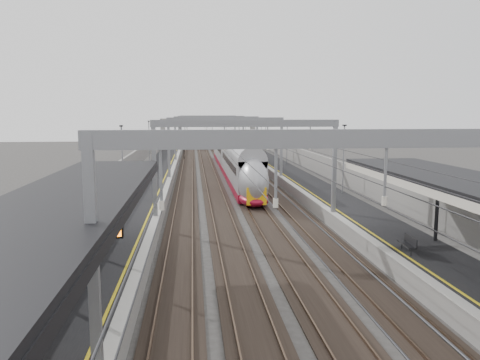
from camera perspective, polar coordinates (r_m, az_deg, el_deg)
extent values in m
cube|color=black|center=(55.74, -10.18, 0.22)|extent=(4.00, 120.00, 1.00)
cube|color=black|center=(56.78, 6.13, 0.44)|extent=(4.00, 120.00, 1.00)
cube|color=black|center=(55.64, -6.58, -0.20)|extent=(2.40, 140.00, 0.08)
cube|color=brown|center=(55.64, -7.32, -0.12)|extent=(0.07, 140.00, 0.14)
cube|color=brown|center=(55.62, -5.84, -0.10)|extent=(0.07, 140.00, 0.14)
cube|color=black|center=(55.67, -3.49, -0.15)|extent=(2.40, 140.00, 0.08)
cube|color=brown|center=(55.64, -4.23, -0.07)|extent=(0.07, 140.00, 0.14)
cube|color=brown|center=(55.69, -2.75, -0.05)|extent=(0.07, 140.00, 0.14)
cube|color=black|center=(55.87, -0.41, -0.11)|extent=(2.40, 140.00, 0.08)
cube|color=brown|center=(55.80, -1.15, -0.03)|extent=(0.07, 140.00, 0.14)
cube|color=brown|center=(55.93, 0.32, -0.01)|extent=(0.07, 140.00, 0.14)
cube|color=black|center=(56.23, 2.63, -0.07)|extent=(2.40, 140.00, 0.08)
cube|color=brown|center=(56.12, 1.90, 0.01)|extent=(0.07, 140.00, 0.14)
cube|color=brown|center=(56.33, 3.36, 0.03)|extent=(0.07, 140.00, 0.14)
cube|color=gray|center=(12.89, -17.50, -9.01)|extent=(0.28, 0.28, 6.60)
cube|color=gray|center=(12.62, 11.19, 4.96)|extent=(13.00, 0.25, 0.50)
cube|color=gray|center=(32.38, -10.40, 1.38)|extent=(0.28, 0.28, 6.60)
cube|color=gray|center=(33.78, 11.43, 1.63)|extent=(0.28, 0.28, 6.60)
cube|color=gray|center=(32.28, 0.76, 6.92)|extent=(13.00, 0.25, 0.50)
cube|color=gray|center=(52.26, -8.67, 3.93)|extent=(0.28, 0.28, 6.60)
cube|color=gray|center=(53.14, 5.06, 4.06)|extent=(0.28, 0.28, 6.60)
cube|color=gray|center=(52.19, -1.76, 7.36)|extent=(13.00, 0.25, 0.50)
cube|color=gray|center=(72.20, -7.89, 5.07)|extent=(0.28, 0.28, 6.60)
cube|color=gray|center=(72.84, 2.10, 5.16)|extent=(0.28, 0.28, 6.60)
cube|color=gray|center=(72.16, -2.89, 7.56)|extent=(13.00, 0.25, 0.50)
cube|color=gray|center=(92.17, -7.45, 5.71)|extent=(0.28, 0.28, 6.60)
cube|color=gray|center=(92.67, 0.40, 5.79)|extent=(0.28, 0.28, 6.60)
cube|color=gray|center=(92.13, -3.53, 7.66)|extent=(13.00, 0.25, 0.50)
cube|color=gray|center=(110.15, -7.19, 6.10)|extent=(0.28, 0.28, 6.60)
cube|color=gray|center=(110.57, -0.61, 6.17)|extent=(0.28, 0.28, 6.60)
cube|color=gray|center=(110.12, -3.91, 7.73)|extent=(13.00, 0.25, 0.50)
cylinder|color=#262628|center=(60.12, -6.60, 5.64)|extent=(0.03, 140.00, 0.03)
cylinder|color=#262628|center=(60.15, -3.73, 5.68)|extent=(0.03, 140.00, 0.03)
cylinder|color=#262628|center=(60.33, -0.87, 5.71)|extent=(0.03, 140.00, 0.03)
cylinder|color=#262628|center=(60.66, 1.97, 5.71)|extent=(0.03, 140.00, 0.03)
cube|color=black|center=(14.06, -23.64, -4.45)|extent=(4.40, 30.00, 0.24)
cylinder|color=black|center=(25.30, -19.48, -3.79)|extent=(0.20, 0.20, 4.00)
cube|color=black|center=(14.77, -17.13, -5.81)|extent=(1.60, 0.15, 0.55)
cube|color=#F26504|center=(14.69, -17.19, -5.89)|extent=(1.50, 0.02, 0.42)
cylinder|color=black|center=(27.98, 22.92, -2.87)|extent=(0.20, 0.20, 4.00)
cube|color=gray|center=(110.14, -3.91, 7.13)|extent=(22.00, 2.20, 1.40)
cube|color=gray|center=(110.38, -9.37, 5.43)|extent=(1.00, 2.20, 6.20)
cube|color=gray|center=(111.08, 1.56, 5.55)|extent=(1.00, 2.20, 6.20)
cube|color=gray|center=(55.94, -13.48, 1.29)|extent=(0.30, 120.00, 3.20)
cube|color=gray|center=(57.39, 9.28, 1.57)|extent=(0.30, 120.00, 3.20)
cube|color=maroon|center=(51.77, 0.01, -0.15)|extent=(2.62, 22.34, 0.78)
cube|color=#A3A3A8|center=(51.54, 0.01, 1.88)|extent=(2.62, 22.34, 2.91)
cube|color=black|center=(44.15, 1.03, -2.00)|extent=(1.94, 2.33, 0.49)
cube|color=maroon|center=(74.25, -1.76, 2.35)|extent=(2.62, 22.34, 0.78)
cube|color=#A3A3A8|center=(74.09, -1.77, 3.77)|extent=(2.62, 22.34, 2.91)
cube|color=black|center=(66.54, -1.29, 1.41)|extent=(1.94, 2.33, 0.49)
ellipsoid|color=#A3A3A8|center=(40.38, 1.64, -0.27)|extent=(2.62, 5.05, 4.08)
cube|color=#F9B50D|center=(38.47, 2.03, -2.00)|extent=(1.65, 0.12, 1.46)
cube|color=black|center=(38.68, 1.96, 0.23)|extent=(1.55, 0.56, 0.91)
cube|color=black|center=(25.49, 19.65, -7.40)|extent=(0.54, 1.65, 0.05)
cube|color=black|center=(25.51, 20.09, -6.93)|extent=(0.19, 1.62, 0.45)
cylinder|color=black|center=(24.99, 20.14, -8.25)|extent=(0.06, 0.06, 0.38)
cylinder|color=black|center=(26.12, 19.13, -7.50)|extent=(0.06, 0.06, 0.38)
cylinder|color=black|center=(82.31, -6.84, 3.50)|extent=(0.12, 0.12, 3.00)
cube|color=black|center=(82.20, -6.86, 4.61)|extent=(0.32, 0.22, 0.75)
sphere|color=#0CE526|center=(82.06, -6.87, 4.71)|extent=(0.16, 0.16, 0.16)
cylinder|color=black|center=(76.33, -0.60, 3.20)|extent=(0.12, 0.12, 3.00)
cube|color=black|center=(76.21, -0.60, 4.40)|extent=(0.32, 0.22, 0.75)
sphere|color=red|center=(76.07, -0.59, 4.50)|extent=(0.16, 0.16, 0.16)
cylinder|color=black|center=(80.28, 0.72, 3.44)|extent=(0.12, 0.12, 3.00)
cube|color=black|center=(80.17, 0.72, 4.58)|extent=(0.32, 0.22, 0.75)
sphere|color=red|center=(80.03, 0.74, 4.68)|extent=(0.16, 0.16, 0.16)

